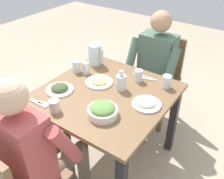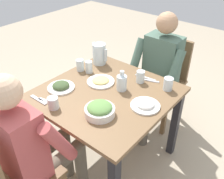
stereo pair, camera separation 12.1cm
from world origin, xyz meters
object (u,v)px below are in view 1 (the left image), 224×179
salad_bowl (103,110)px  diner_near (38,147)px  water_glass_far_left (138,76)px  water_glass_by_pitcher (77,66)px  water_glass_near_right (167,82)px  water_glass_far_right (54,106)px  plate_fries (99,81)px  plate_dolmas (60,89)px  water_pitcher (95,54)px  diner_far (152,69)px  dining_table (106,104)px  water_glass_center (86,68)px  chair_far (160,74)px  plate_yoghurt (147,103)px  oil_carafe (121,83)px

salad_bowl → diner_near: bearing=-115.8°
diner_near → water_glass_far_left: (0.17, 0.93, 0.12)m
water_glass_by_pitcher → water_glass_near_right: bearing=16.2°
salad_bowl → water_glass_far_right: (-0.30, -0.15, 0.00)m
plate_fries → water_glass_far_left: water_glass_far_left is taller
diner_near → plate_fries: bearing=95.8°
water_glass_near_right → water_glass_by_pitcher: bearing=-163.8°
plate_dolmas → water_glass_far_left: size_ratio=2.14×
water_pitcher → plate_dolmas: (0.05, -0.51, -0.08)m
water_glass_near_right → diner_far: bearing=131.7°
plate_dolmas → dining_table: bearing=31.1°
water_glass_by_pitcher → water_glass_far_left: water_glass_by_pitcher is taller
diner_near → water_glass_center: size_ratio=11.22×
chair_far → water_glass_by_pitcher: chair_far is taller
water_pitcher → water_glass_by_pitcher: bearing=-101.4°
diner_near → plate_dolmas: bearing=119.4°
water_glass_far_right → plate_dolmas: bearing=127.5°
plate_fries → water_glass_far_right: size_ratio=2.58×
salad_bowl → plate_dolmas: bearing=174.0°
water_glass_by_pitcher → water_glass_far_right: water_glass_by_pitcher is taller
plate_dolmas → plate_fries: 0.32m
dining_table → plate_fries: (-0.13, 0.08, 0.13)m
water_glass_far_right → chair_far: bearing=79.5°
plate_yoghurt → salad_bowl: bearing=-125.0°
plate_fries → salad_bowl: bearing=-49.2°
water_glass_by_pitcher → salad_bowl: bearing=-32.8°
salad_bowl → plate_fries: (-0.27, 0.31, -0.03)m
water_glass_near_right → oil_carafe: 0.36m
water_pitcher → water_glass_center: 0.19m
diner_far → plate_fries: (-0.20, -0.56, 0.08)m
plate_yoghurt → water_glass_center: size_ratio=2.00×
dining_table → plate_fries: size_ratio=4.25×
plate_fries → water_glass_center: (-0.19, 0.06, 0.04)m
salad_bowl → plate_dolmas: 0.45m
water_pitcher → water_glass_by_pitcher: size_ratio=1.85×
plate_yoghurt → water_glass_far_left: bearing=130.3°
water_glass_far_right → diner_near: bearing=-68.1°
chair_far → water_glass_far_left: chair_far is taller
dining_table → diner_near: size_ratio=0.80×
water_glass_by_pitcher → water_pitcher: bearing=78.6°
water_glass_by_pitcher → oil_carafe: (0.47, -0.01, 0.01)m
plate_yoghurt → water_glass_by_pitcher: water_glass_by_pitcher is taller
water_glass_far_left → water_glass_far_right: 0.73m
plate_fries → water_glass_far_left: bearing=40.6°
chair_far → diner_near: bearing=-94.8°
dining_table → water_glass_far_left: water_glass_far_left is taller
dining_table → diner_far: (0.07, 0.64, 0.04)m
diner_near → water_glass_near_right: 1.06m
water_glass_far_right → oil_carafe: oil_carafe is taller
water_glass_near_right → diner_near: bearing=-112.4°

